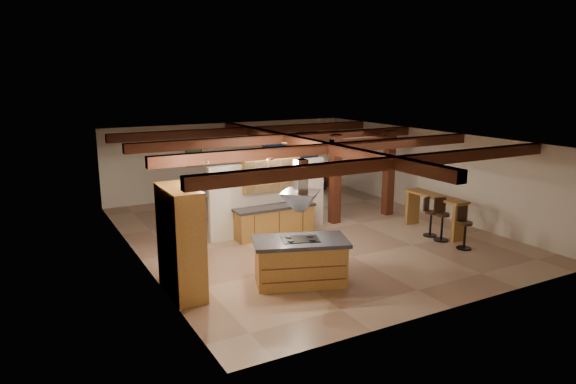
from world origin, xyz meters
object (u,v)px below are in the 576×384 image
at_px(kitchen_island, 300,261).
at_px(dining_table, 266,199).
at_px(bar_counter, 435,207).
at_px(sofa, 303,184).

height_order(kitchen_island, dining_table, kitchen_island).
height_order(kitchen_island, bar_counter, bar_counter).
height_order(dining_table, sofa, dining_table).
bearing_deg(kitchen_island, bar_counter, 14.75).
relative_size(dining_table, bar_counter, 0.78).
relative_size(kitchen_island, bar_counter, 1.08).
bearing_deg(kitchen_island, dining_table, 70.09).
xyz_separation_m(kitchen_island, sofa, (5.03, 8.46, -0.26)).
bearing_deg(bar_counter, dining_table, 121.27).
bearing_deg(bar_counter, sofa, 94.72).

